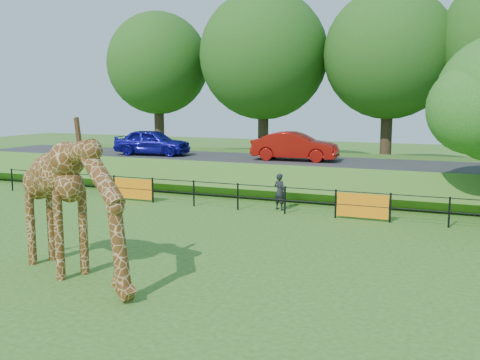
{
  "coord_description": "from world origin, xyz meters",
  "views": [
    {
      "loc": [
        6.2,
        -11.65,
        4.45
      ],
      "look_at": [
        0.03,
        3.31,
        2.0
      ],
      "focal_mm": 40.0,
      "sensor_mm": 36.0,
      "label": 1
    }
  ],
  "objects_px": {
    "car_blue": "(152,142)",
    "visitor": "(280,192)",
    "giraffe": "(73,208)",
    "car_red": "(295,146)"
  },
  "relations": [
    {
      "from": "car_blue",
      "to": "visitor",
      "type": "xyz_separation_m",
      "value": [
        8.95,
        -4.89,
        -1.38
      ]
    },
    {
      "from": "giraffe",
      "to": "car_blue",
      "type": "distance_m",
      "value": 16.34
    },
    {
      "from": "giraffe",
      "to": "car_blue",
      "type": "bearing_deg",
      "value": 137.81
    },
    {
      "from": "car_blue",
      "to": "car_red",
      "type": "xyz_separation_m",
      "value": [
        7.98,
        0.46,
        -0.0
      ]
    },
    {
      "from": "car_red",
      "to": "visitor",
      "type": "distance_m",
      "value": 5.61
    },
    {
      "from": "giraffe",
      "to": "car_blue",
      "type": "height_order",
      "value": "giraffe"
    },
    {
      "from": "giraffe",
      "to": "car_blue",
      "type": "xyz_separation_m",
      "value": [
        -6.85,
        14.83,
        0.34
      ]
    },
    {
      "from": "car_red",
      "to": "visitor",
      "type": "relative_size",
      "value": 2.87
    },
    {
      "from": "giraffe",
      "to": "car_red",
      "type": "height_order",
      "value": "giraffe"
    },
    {
      "from": "car_blue",
      "to": "visitor",
      "type": "distance_m",
      "value": 10.29
    }
  ]
}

